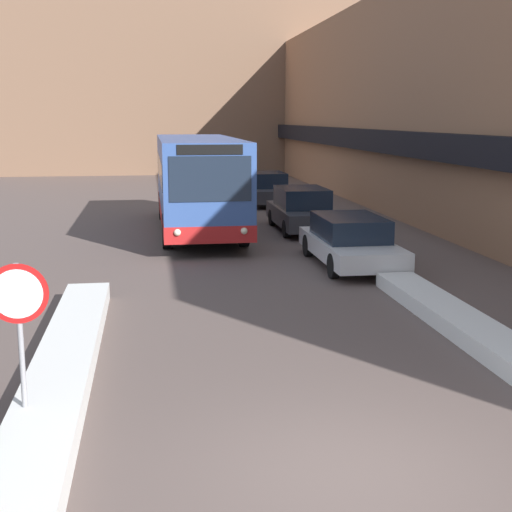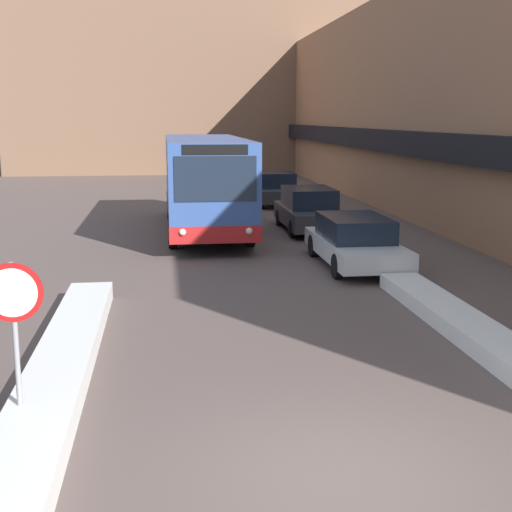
{
  "view_description": "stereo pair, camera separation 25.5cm",
  "coord_description": "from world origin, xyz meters",
  "px_view_note": "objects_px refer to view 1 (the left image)",
  "views": [
    {
      "loc": [
        -2.2,
        -7.18,
        4.0
      ],
      "look_at": [
        -0.3,
        5.46,
        1.51
      ],
      "focal_mm": 50.0,
      "sensor_mm": 36.0,
      "label": 1
    },
    {
      "loc": [
        -1.94,
        -7.22,
        4.0
      ],
      "look_at": [
        -0.3,
        5.46,
        1.51
      ],
      "focal_mm": 50.0,
      "sensor_mm": 36.0,
      "label": 2
    }
  ],
  "objects_px": {
    "parked_car_middle": "(302,210)",
    "parked_car_back": "(266,189)",
    "parked_car_front": "(350,241)",
    "city_bus": "(198,181)",
    "stop_sign": "(19,312)"
  },
  "relations": [
    {
      "from": "parked_car_front",
      "to": "parked_car_back",
      "type": "distance_m",
      "value": 14.13
    },
    {
      "from": "parked_car_middle",
      "to": "parked_car_front",
      "type": "bearing_deg",
      "value": -90.0
    },
    {
      "from": "parked_car_middle",
      "to": "parked_car_back",
      "type": "height_order",
      "value": "parked_car_middle"
    },
    {
      "from": "parked_car_middle",
      "to": "stop_sign",
      "type": "bearing_deg",
      "value": -113.81
    },
    {
      "from": "parked_car_front",
      "to": "stop_sign",
      "type": "xyz_separation_m",
      "value": [
        -7.05,
        -9.74,
        0.93
      ]
    },
    {
      "from": "stop_sign",
      "to": "parked_car_front",
      "type": "bearing_deg",
      "value": 54.1
    },
    {
      "from": "stop_sign",
      "to": "city_bus",
      "type": "bearing_deg",
      "value": 78.41
    },
    {
      "from": "city_bus",
      "to": "parked_car_front",
      "type": "bearing_deg",
      "value": -60.55
    },
    {
      "from": "parked_car_back",
      "to": "stop_sign",
      "type": "xyz_separation_m",
      "value": [
        -7.05,
        -23.87,
        0.88
      ]
    },
    {
      "from": "city_bus",
      "to": "parked_car_front",
      "type": "relative_size",
      "value": 2.23
    },
    {
      "from": "parked_car_middle",
      "to": "parked_car_back",
      "type": "xyz_separation_m",
      "value": [
        -0.0,
        7.89,
        -0.02
      ]
    },
    {
      "from": "parked_car_front",
      "to": "parked_car_middle",
      "type": "relative_size",
      "value": 1.04
    },
    {
      "from": "city_bus",
      "to": "parked_car_middle",
      "type": "distance_m",
      "value": 3.86
    },
    {
      "from": "parked_car_back",
      "to": "parked_car_middle",
      "type": "bearing_deg",
      "value": -90.0
    },
    {
      "from": "parked_car_middle",
      "to": "parked_car_back",
      "type": "distance_m",
      "value": 7.89
    }
  ]
}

